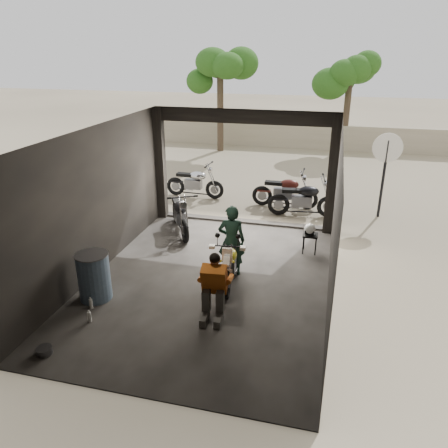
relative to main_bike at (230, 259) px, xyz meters
The scene contains 16 objects.
ground 0.72m from the main_bike, behind, with size 80.00×80.00×0.00m, color #7A6D56.
garage 0.98m from the main_bike, 133.71° to the left, with size 7.00×7.13×3.20m.
boundary_wall 13.93m from the main_bike, 91.86° to the left, with size 18.00×0.30×1.20m, color gray.
tree_left 13.35m from the main_bike, 105.53° to the left, with size 2.20×2.20×5.60m.
tree_right 14.44m from the main_bike, 80.43° to the left, with size 2.20×2.20×5.00m.
main_bike is the anchor object (origin of this frame).
left_bike 3.05m from the main_bike, 129.77° to the left, with size 0.73×1.77×1.20m, color black, non-canonical shape.
outside_bike_a 5.87m from the main_bike, 115.07° to the left, with size 0.72×1.75×1.18m, color black, non-canonical shape.
outside_bike_b 5.06m from the main_bike, 83.75° to the left, with size 0.74×1.79×1.21m, color #491611, non-canonical shape.
outside_bike_c 4.55m from the main_bike, 74.94° to the left, with size 0.75×1.83×1.24m, color black, non-canonical shape.
rider 0.46m from the main_bike, 99.61° to the left, with size 0.59×0.39×1.61m, color #172E24.
mechanic 1.35m from the main_bike, 90.06° to the right, with size 0.61×0.83×1.20m, color orange, non-canonical shape.
stool 2.45m from the main_bike, 50.73° to the left, with size 0.35×0.35×0.49m.
helmet 2.44m from the main_bike, 51.45° to the left, with size 0.28×0.29×0.26m, color white.
oil_drum 2.78m from the main_bike, 152.09° to the right, with size 0.63×0.63×0.98m, color #445A72.
sign_post 6.05m from the main_bike, 55.46° to the left, with size 0.83×0.08×2.49m.
Camera 1 is at (2.34, -7.94, 4.70)m, focal length 35.00 mm.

